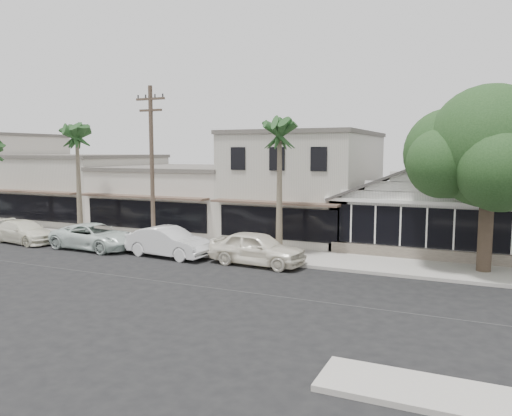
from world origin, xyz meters
The scene contains 14 objects.
ground centered at (0.00, 0.00, 0.00)m, with size 140.00×140.00×0.00m, color black.
sidewalk_north centered at (-8.00, 6.75, 0.07)m, with size 90.00×3.50×0.15m, color #9E9991.
corner_shop centered at (5.00, 12.47, 2.62)m, with size 10.40×8.60×5.10m.
row_building_near centered at (-3.00, 13.50, 3.25)m, with size 8.00×10.00×6.50m, color #BCB6AA.
row_building_midnear centered at (-12.00, 13.50, 2.10)m, with size 10.00×10.00×4.20m, color beige.
row_building_midfar centered at (-22.50, 13.50, 2.50)m, with size 11.00×10.00×5.00m, color #BCB6AA.
utility_pole centered at (-9.00, 5.20, 4.79)m, with size 1.80×0.24×9.00m.
car_0 centered at (-2.45, 4.57, 0.82)m, with size 1.93×4.80×1.64m, color white.
car_1 centered at (-7.45, 4.37, 0.78)m, with size 1.65×4.74×1.56m, color silver.
car_2 centered at (-12.45, 4.37, 0.72)m, with size 2.39×5.19×1.44m, color silver.
car_3 centered at (-17.68, 4.11, 0.67)m, with size 1.89×4.64×1.35m, color silver.
shade_tree centered at (7.55, 7.34, 5.55)m, with size 7.60×6.87×8.43m.
palm_east centered at (-2.00, 6.35, 6.42)m, with size 2.87×2.87×7.53m.
palm_mid centered at (-15.60, 6.57, 6.50)m, with size 3.11×3.11×7.61m.
Camera 1 is at (7.37, -17.18, 5.50)m, focal length 35.00 mm.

